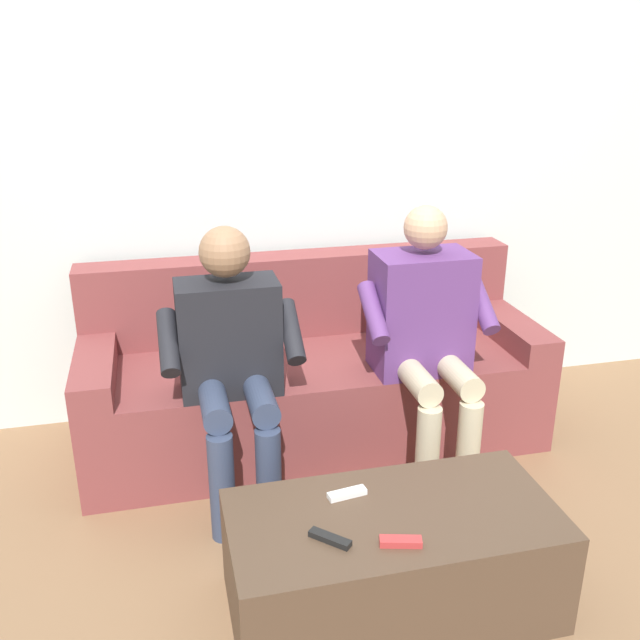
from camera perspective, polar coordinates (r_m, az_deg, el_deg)
The scene contains 9 objects.
ground_plane at distance 2.93m, azimuth 2.72°, elevation -16.22°, with size 8.00×8.00×0.00m, color #846042.
back_wall at distance 3.50m, azimuth -2.36°, elevation 13.21°, with size 4.80×0.06×2.59m, color silver.
couch at distance 3.38m, azimuth -0.67°, elevation -4.69°, with size 2.12×0.78×0.85m.
coffee_table at distance 2.47m, azimuth 5.88°, elevation -18.88°, with size 1.08×0.53×0.38m.
person_left_seated at distance 3.04m, azimuth 8.59°, elevation -0.54°, with size 0.56×0.55×1.18m.
person_right_seated at distance 2.82m, azimuth -7.23°, elevation -2.59°, with size 0.56×0.53×1.14m.
remote_red at distance 2.23m, azimuth 6.59°, elevation -17.49°, with size 0.13×0.04×0.02m, color #B73333.
remote_white at distance 2.42m, azimuth 2.22°, elevation -13.94°, with size 0.13×0.04×0.02m, color white.
remote_black at distance 2.23m, azimuth 0.81°, elevation -17.37°, with size 0.14×0.03×0.02m, color black.
Camera 1 is at (0.67, 2.83, 1.77)m, focal length 39.30 mm.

